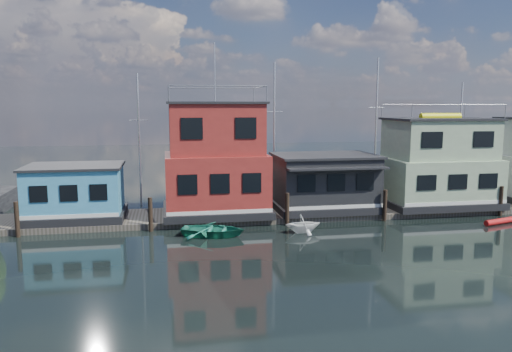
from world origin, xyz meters
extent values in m
plane|color=black|center=(0.00, 0.00, 0.00)|extent=(160.00, 160.00, 0.00)
cube|color=#595147|center=(0.00, 12.00, 0.20)|extent=(48.00, 5.00, 0.40)
cube|color=black|center=(-18.00, 12.00, 0.65)|extent=(6.40, 4.90, 0.50)
cube|color=#469FCC|center=(-18.00, 12.00, 2.40)|extent=(6.00, 4.50, 3.00)
cube|color=black|center=(-18.00, 12.00, 3.98)|extent=(6.30, 4.80, 0.16)
cube|color=black|center=(-8.50, 12.00, 0.65)|extent=(7.40, 5.90, 0.50)
cube|color=maroon|center=(-8.50, 12.00, 2.77)|extent=(7.00, 5.50, 3.74)
cube|color=maroon|center=(-8.50, 12.00, 6.37)|extent=(6.30, 4.95, 3.46)
cube|color=black|center=(-8.50, 12.00, 8.18)|extent=(6.65, 5.23, 0.16)
cylinder|color=silver|center=(-8.50, 12.00, 10.26)|extent=(0.08, 0.08, 4.00)
cube|color=black|center=(-0.50, 12.00, 0.65)|extent=(7.40, 5.40, 0.50)
cube|color=black|center=(-0.50, 12.00, 2.60)|extent=(7.00, 5.00, 3.40)
cube|color=black|center=(-0.50, 12.00, 4.38)|extent=(7.30, 5.30, 0.16)
cube|color=black|center=(-0.50, 9.20, 3.79)|extent=(7.00, 1.20, 0.12)
cube|color=black|center=(8.50, 12.00, 0.65)|extent=(8.40, 5.90, 0.50)
cube|color=#9DB78F|center=(8.50, 12.00, 2.46)|extent=(8.00, 5.50, 3.12)
cube|color=#9DB78F|center=(8.50, 12.00, 5.46)|extent=(7.20, 4.95, 2.88)
cube|color=black|center=(8.50, 12.00, 6.98)|extent=(7.60, 5.23, 0.16)
cylinder|color=#F8F60F|center=(8.50, 12.00, 7.15)|extent=(3.20, 0.56, 0.56)
cylinder|color=#2D2116|center=(-21.00, 9.20, 1.10)|extent=(0.28, 0.28, 2.20)
cylinder|color=#2D2116|center=(-13.00, 9.20, 1.10)|extent=(0.28, 0.28, 2.20)
cylinder|color=#2D2116|center=(-4.00, 9.20, 1.10)|extent=(0.28, 0.28, 2.20)
cylinder|color=#2D2116|center=(3.00, 9.20, 1.10)|extent=(0.28, 0.28, 2.20)
cylinder|color=#2D2116|center=(12.00, 9.20, 1.10)|extent=(0.28, 0.28, 2.20)
cylinder|color=silver|center=(-14.00, 18.00, 5.25)|extent=(0.16, 0.16, 10.50)
cylinder|color=silver|center=(-14.00, 18.00, 6.83)|extent=(1.40, 0.06, 0.06)
cylinder|color=silver|center=(-3.00, 18.00, 5.75)|extent=(0.16, 0.16, 11.50)
cylinder|color=silver|center=(-3.00, 18.00, 7.48)|extent=(1.40, 0.06, 0.06)
cylinder|color=silver|center=(6.00, 18.00, 6.00)|extent=(0.16, 0.16, 12.00)
cylinder|color=silver|center=(6.00, 18.00, 7.80)|extent=(1.40, 0.06, 0.06)
cylinder|color=silver|center=(14.00, 18.00, 5.00)|extent=(0.16, 0.16, 10.00)
cylinder|color=silver|center=(14.00, 18.00, 6.50)|extent=(1.40, 0.06, 0.06)
cylinder|color=red|center=(10.32, 6.90, 0.20)|extent=(2.71, 1.13, 0.40)
imported|color=white|center=(-3.50, 7.08, 0.60)|extent=(2.37, 2.08, 1.20)
imported|color=#227F65|center=(-9.17, 7.24, 0.41)|extent=(4.57, 3.83, 0.81)
camera|label=1|loc=(-11.88, -22.71, 8.10)|focal=35.00mm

